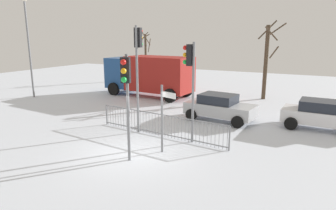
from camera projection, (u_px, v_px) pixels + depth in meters
The scene contains 12 objects.
ground_plane at pixel (134, 151), 12.19m from camera, with size 60.00×60.00×0.00m, color silver.
traffic_light_rear_left at pixel (126, 85), 10.55m from camera, with size 0.38×0.55×3.99m.
traffic_light_foreground_left at pixel (138, 56), 13.93m from camera, with size 0.33×0.57×5.09m.
traffic_light_mid_right at pixel (190, 70), 12.67m from camera, with size 0.57×0.34×4.37m.
direction_sign_post at pixel (163, 115), 11.76m from camera, with size 0.76×0.30×2.76m.
pedestrian_guard_railing at pixel (160, 125), 13.98m from camera, with size 6.92×0.72×1.07m.
car_silver_mid at pixel (220, 107), 16.57m from camera, with size 3.96×2.26×1.47m.
car_white_trailing at pixel (322, 114), 14.96m from camera, with size 3.86×2.04×1.47m.
delivery_truck at pixel (149, 74), 23.14m from camera, with size 7.19×3.10×3.10m.
street_lamp at pixel (28, 38), 22.10m from camera, with size 0.36×0.36×7.39m.
bare_tree_left at pixel (267, 59), 21.77m from camera, with size 1.98×1.95×5.74m.
bare_tree_centre at pixel (146, 55), 31.60m from camera, with size 1.69×1.69×5.36m.
Camera 1 is at (6.52, -9.51, 4.60)m, focal length 31.88 mm.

